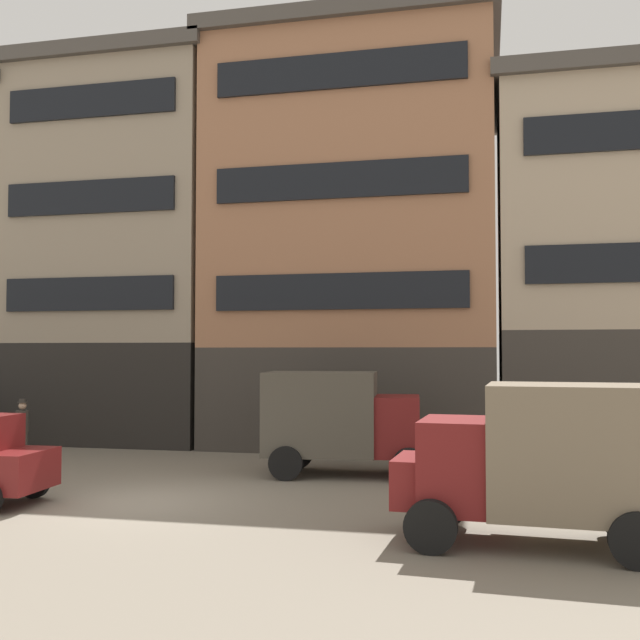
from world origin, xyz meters
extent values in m
plane|color=slate|center=(0.00, 0.00, 0.00)|extent=(120.00, 120.00, 0.00)
cube|color=black|center=(-5.57, 10.42, 1.71)|extent=(7.15, 5.83, 3.43)
cube|color=gray|center=(-5.57, 10.42, 8.24)|extent=(7.15, 5.83, 9.62)
cube|color=#47423D|center=(-5.57, 10.42, 13.30)|extent=(7.65, 6.33, 0.50)
cube|color=black|center=(-5.57, 7.45, 5.03)|extent=(6.01, 0.12, 1.10)
cube|color=black|center=(-5.57, 7.45, 8.24)|extent=(6.01, 0.12, 1.10)
cube|color=black|center=(-5.57, 7.45, 11.45)|extent=(6.01, 0.12, 1.10)
cube|color=#38332D|center=(2.81, 10.42, 1.63)|extent=(9.30, 5.83, 3.27)
cube|color=#9E6B4C|center=(2.81, 10.42, 8.36)|extent=(9.30, 5.83, 10.18)
cube|color=#47423D|center=(2.81, 10.42, 13.70)|extent=(9.80, 6.33, 0.50)
cube|color=black|center=(2.81, 7.45, 4.97)|extent=(7.81, 0.12, 1.10)
cube|color=black|center=(2.81, 7.45, 8.36)|extent=(7.81, 0.12, 1.10)
cube|color=black|center=(2.81, 7.45, 11.75)|extent=(7.81, 0.12, 1.10)
cube|color=#38332D|center=(11.73, 10.42, 1.88)|extent=(8.25, 5.83, 3.76)
cube|color=tan|center=(11.73, 10.42, 7.48)|extent=(8.25, 5.83, 7.44)
cube|color=#47423D|center=(11.73, 10.42, 11.45)|extent=(8.75, 6.33, 0.50)
cube|color=maroon|center=(6.82, -1.78, 1.27)|extent=(1.49, 1.78, 1.50)
cube|color=maroon|center=(6.12, -1.74, 0.97)|extent=(0.98, 1.49, 0.80)
cube|color=#756651|center=(8.61, -1.88, 1.57)|extent=(2.90, 2.05, 2.10)
cube|color=silver|center=(6.37, -1.75, 1.52)|extent=(0.27, 1.37, 0.64)
cylinder|color=black|center=(6.31, -2.70, 0.42)|extent=(0.85, 0.27, 0.84)
cylinder|color=black|center=(6.42, -0.81, 0.42)|extent=(0.85, 0.27, 0.84)
cylinder|color=black|center=(9.31, -2.87, 0.42)|extent=(0.85, 0.27, 0.84)
cylinder|color=black|center=(9.41, -0.97, 0.42)|extent=(0.85, 0.27, 0.84)
cube|color=maroon|center=(4.81, 4.28, 1.27)|extent=(1.56, 1.83, 1.50)
cube|color=maroon|center=(5.51, 4.35, 0.97)|extent=(1.04, 1.53, 0.80)
cube|color=#4C473D|center=(3.02, 4.11, 1.57)|extent=(2.97, 2.16, 2.10)
cube|color=silver|center=(5.26, 4.33, 1.52)|extent=(0.32, 1.37, 0.64)
cylinder|color=black|center=(5.17, 5.27, 0.42)|extent=(0.86, 0.30, 0.84)
cylinder|color=black|center=(5.35, 3.38, 0.42)|extent=(0.86, 0.30, 0.84)
cylinder|color=black|center=(2.18, 4.98, 0.42)|extent=(0.86, 0.30, 0.84)
cylinder|color=black|center=(2.37, 3.09, 0.42)|extent=(0.86, 0.30, 0.84)
cylinder|color=black|center=(-2.34, -0.17, 0.33)|extent=(0.67, 0.21, 0.66)
cylinder|color=#38332D|center=(-5.85, 4.30, 0.42)|extent=(0.16, 0.16, 0.85)
cylinder|color=#38332D|center=(-5.65, 4.30, 0.42)|extent=(0.16, 0.16, 0.85)
cylinder|color=#38332D|center=(-5.75, 4.30, 1.16)|extent=(0.37, 0.37, 0.62)
sphere|color=tan|center=(-5.75, 4.30, 1.60)|extent=(0.22, 0.22, 0.22)
cylinder|color=#38332D|center=(-5.75, 4.30, 1.70)|extent=(0.28, 0.28, 0.02)
cylinder|color=#38332D|center=(-5.75, 4.30, 1.75)|extent=(0.18, 0.18, 0.09)
cylinder|color=maroon|center=(10.01, 5.99, 0.35)|extent=(0.24, 0.24, 0.70)
sphere|color=maroon|center=(10.01, 5.99, 0.72)|extent=(0.22, 0.22, 0.22)
camera|label=1|loc=(7.21, -14.42, 3.16)|focal=41.49mm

